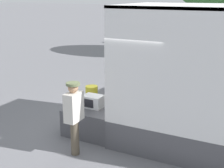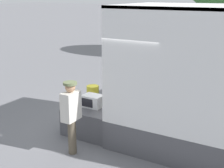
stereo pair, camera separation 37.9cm
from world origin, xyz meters
name	(u,v)px [view 2 (the right image)]	position (x,y,z in m)	size (l,w,h in m)	color
ground_plane	(127,129)	(0.00, 0.00, 0.00)	(160.00, 160.00, 0.00)	slate
tailgate_deck	(106,112)	(-0.64, 0.00, 0.33)	(1.27, 2.28, 0.67)	#4C4C51
microwave	(93,101)	(-0.68, -0.55, 0.82)	(0.48, 0.37, 0.30)	white
portable_generator	(122,88)	(-0.47, 0.58, 0.87)	(0.60, 0.45, 0.55)	black
orange_bucket	(93,92)	(-1.07, 0.03, 0.83)	(0.33, 0.33, 0.33)	yellow
worker_person	(71,111)	(-0.46, -1.71, 0.99)	(0.29, 0.44, 1.62)	brown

